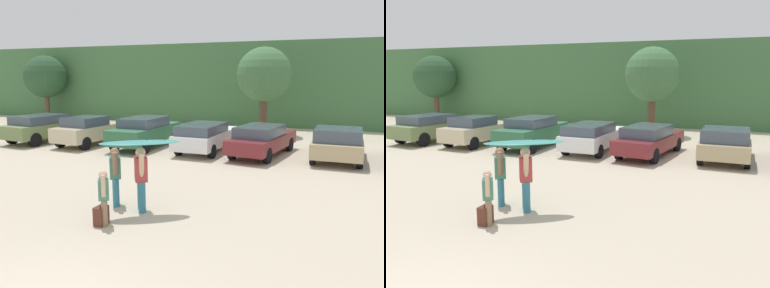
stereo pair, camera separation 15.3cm
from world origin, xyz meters
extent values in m
cube|color=#427042|center=(0.00, 29.14, 2.94)|extent=(108.00, 12.00, 5.87)
cylinder|color=brown|center=(-18.34, 21.71, 1.02)|extent=(0.42, 0.42, 2.04)
sphere|color=#284C2D|center=(-18.34, 21.71, 3.48)|extent=(3.38, 3.38, 3.38)
cylinder|color=brown|center=(-0.21, 19.50, 1.11)|extent=(0.48, 0.48, 2.23)
sphere|color=#427042|center=(-0.21, 19.50, 3.60)|extent=(3.23, 3.23, 3.23)
cube|color=#6B7F4C|center=(-10.73, 12.93, 0.69)|extent=(2.46, 4.82, 0.67)
cube|color=#3F4C5B|center=(-10.79, 12.46, 1.24)|extent=(2.05, 2.75, 0.44)
cylinder|color=black|center=(-11.38, 14.55, 0.35)|extent=(0.31, 0.73, 0.71)
cylinder|color=black|center=(-9.69, 14.33, 0.35)|extent=(0.31, 0.73, 0.71)
cylinder|color=black|center=(-11.77, 11.52, 0.35)|extent=(0.31, 0.73, 0.71)
cylinder|color=black|center=(-10.08, 11.31, 0.35)|extent=(0.31, 0.73, 0.71)
cube|color=beige|center=(-7.85, 12.86, 0.67)|extent=(2.09, 4.19, 0.70)
cube|color=#3F4C5B|center=(-7.88, 12.46, 1.25)|extent=(1.76, 2.03, 0.46)
cylinder|color=black|center=(-8.51, 14.27, 0.32)|extent=(0.27, 0.66, 0.64)
cylinder|color=black|center=(-6.95, 14.13, 0.32)|extent=(0.27, 0.66, 0.64)
cylinder|color=black|center=(-8.74, 11.60, 0.32)|extent=(0.27, 0.66, 0.64)
cylinder|color=black|center=(-7.18, 11.46, 0.32)|extent=(0.27, 0.66, 0.64)
cube|color=#2D6642|center=(-4.87, 13.22, 0.70)|extent=(1.90, 4.69, 0.72)
cube|color=#3F4C5B|center=(-4.88, 13.08, 1.29)|extent=(1.70, 2.50, 0.44)
cylinder|color=black|center=(-5.63, 14.77, 0.34)|extent=(0.24, 0.69, 0.68)
cylinder|color=black|center=(-4.03, 14.73, 0.34)|extent=(0.24, 0.69, 0.68)
cylinder|color=black|center=(-5.71, 11.71, 0.34)|extent=(0.24, 0.69, 0.68)
cylinder|color=black|center=(-4.12, 11.67, 0.34)|extent=(0.24, 0.69, 0.68)
cube|color=white|center=(-1.68, 13.38, 0.62)|extent=(1.97, 4.66, 0.64)
cube|color=#3F4C5B|center=(-1.71, 12.68, 1.15)|extent=(1.74, 2.82, 0.42)
cylinder|color=black|center=(-2.39, 14.93, 0.30)|extent=(0.25, 0.62, 0.61)
cylinder|color=black|center=(-0.82, 14.85, 0.30)|extent=(0.25, 0.62, 0.61)
cylinder|color=black|center=(-2.53, 11.91, 0.30)|extent=(0.25, 0.62, 0.61)
cylinder|color=black|center=(-0.96, 11.83, 0.30)|extent=(0.25, 0.62, 0.61)
cube|color=maroon|center=(0.95, 13.29, 0.61)|extent=(2.46, 4.95, 0.59)
cube|color=#3F4C5B|center=(0.89, 12.91, 1.14)|extent=(1.96, 2.75, 0.46)
cylinder|color=black|center=(0.45, 14.96, 0.32)|extent=(0.32, 0.67, 0.64)
cylinder|color=black|center=(1.96, 14.71, 0.32)|extent=(0.32, 0.67, 0.64)
cylinder|color=black|center=(-0.06, 11.88, 0.32)|extent=(0.32, 0.67, 0.64)
cylinder|color=black|center=(1.46, 11.63, 0.32)|extent=(0.32, 0.67, 0.64)
cube|color=tan|center=(4.10, 13.45, 0.61)|extent=(2.07, 4.19, 0.60)
cube|color=#3F4C5B|center=(4.08, 12.74, 1.17)|extent=(1.84, 2.10, 0.51)
cylinder|color=black|center=(3.28, 14.84, 0.31)|extent=(0.24, 0.63, 0.62)
cylinder|color=black|center=(5.01, 14.78, 0.31)|extent=(0.24, 0.63, 0.62)
cylinder|color=black|center=(3.19, 12.12, 0.31)|extent=(0.24, 0.63, 0.62)
cylinder|color=black|center=(4.92, 12.06, 0.31)|extent=(0.24, 0.63, 0.62)
cylinder|color=teal|center=(-0.56, 4.77, 0.40)|extent=(0.19, 0.19, 0.81)
cylinder|color=teal|center=(-0.72, 5.01, 0.40)|extent=(0.19, 0.19, 0.81)
cube|color=#B23838|center=(-0.64, 4.89, 1.12)|extent=(0.49, 0.52, 0.62)
sphere|color=#D8AD8C|center=(-0.64, 4.89, 1.56)|extent=(0.26, 0.26, 0.26)
cylinder|color=#D8AD8C|center=(-0.52, 4.70, 1.28)|extent=(0.28, 0.34, 0.67)
cylinder|color=#D8AD8C|center=(-0.77, 5.08, 1.28)|extent=(0.24, 0.26, 0.67)
cylinder|color=#8C6B4C|center=(-0.94, 3.63, 0.32)|extent=(0.15, 0.15, 0.63)
cylinder|color=#8C6B4C|center=(-1.07, 3.82, 0.32)|extent=(0.15, 0.15, 0.63)
cube|color=#3F7F66|center=(-1.00, 3.73, 0.87)|extent=(0.38, 0.40, 0.48)
sphere|color=#D8AD8C|center=(-1.00, 3.73, 1.22)|extent=(0.20, 0.20, 0.20)
cylinder|color=#D8AD8C|center=(-0.91, 3.58, 1.00)|extent=(0.15, 0.15, 0.51)
cylinder|color=#D8AD8C|center=(-1.10, 3.88, 1.00)|extent=(0.19, 0.21, 0.52)
cylinder|color=teal|center=(-1.44, 4.95, 0.38)|extent=(0.18, 0.18, 0.76)
cylinder|color=teal|center=(-1.59, 5.17, 0.38)|extent=(0.18, 0.18, 0.76)
cube|color=#3F7F66|center=(-1.52, 5.06, 1.05)|extent=(0.46, 0.49, 0.58)
sphere|color=#8C664C|center=(-1.52, 5.06, 1.47)|extent=(0.24, 0.24, 0.24)
cylinder|color=#8C664C|center=(-1.40, 4.88, 1.21)|extent=(0.21, 0.23, 0.63)
cylinder|color=#8C664C|center=(-1.63, 5.24, 1.21)|extent=(0.22, 0.24, 0.63)
ellipsoid|color=teal|center=(-0.60, 4.80, 1.83)|extent=(2.05, 1.57, 0.09)
cube|color=#592D23|center=(-1.07, 3.68, 0.23)|extent=(0.24, 0.34, 0.45)
camera|label=1|loc=(4.00, -3.64, 3.45)|focal=36.00mm
camera|label=2|loc=(4.14, -3.58, 3.45)|focal=36.00mm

